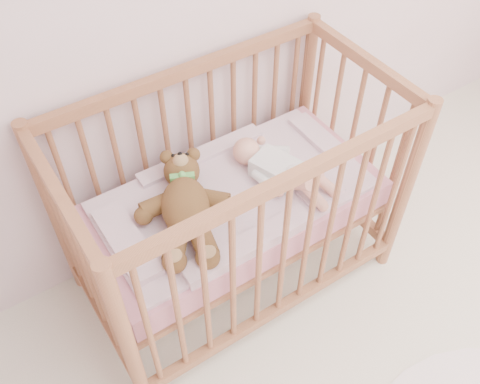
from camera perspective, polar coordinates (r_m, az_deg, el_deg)
crib at (r=2.25m, az=-0.70°, el=-1.26°), size 1.36×0.76×1.00m
mattress at (r=2.27m, az=-0.69°, el=-1.51°), size 1.22×0.62×0.13m
blanket at (r=2.21m, az=-0.71°, el=-0.24°), size 1.10×0.58×0.06m
baby at (r=2.22m, az=3.90°, el=2.84°), size 0.41×0.58×0.13m
teddy_bear at (r=2.06m, az=-5.83°, el=-1.62°), size 0.62×0.71×0.16m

